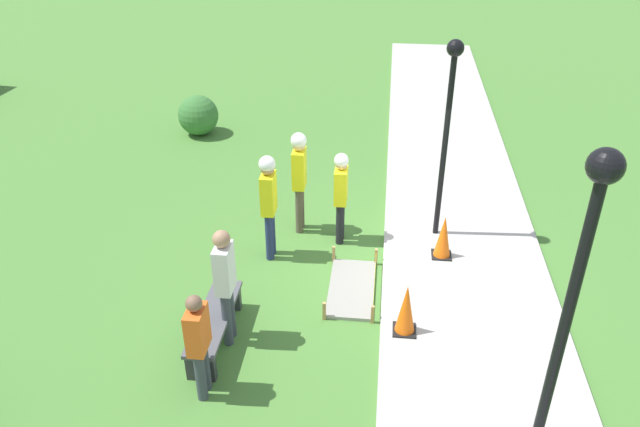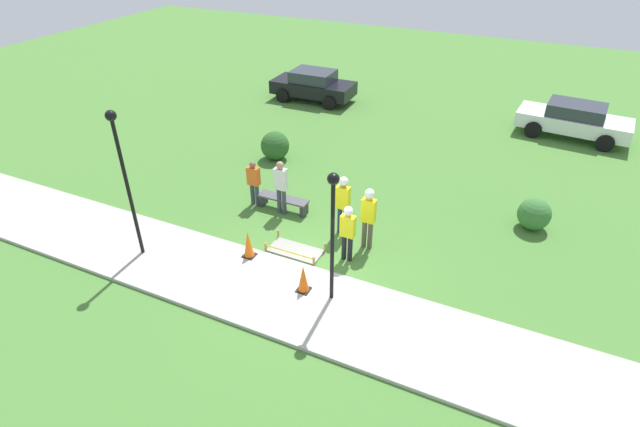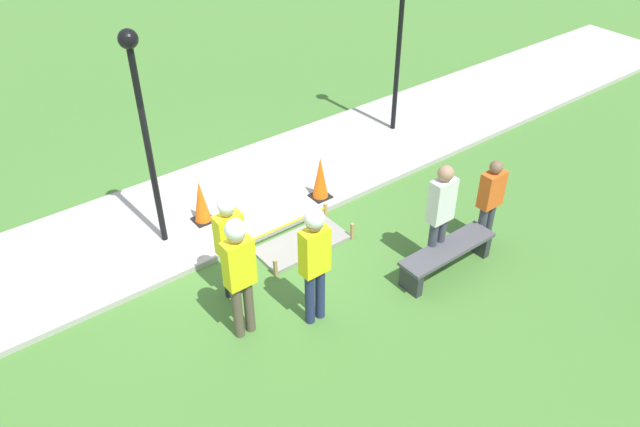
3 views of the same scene
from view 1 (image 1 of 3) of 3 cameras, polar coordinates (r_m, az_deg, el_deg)
The scene contains 14 objects.
ground_plane at distance 10.91m, azimuth 5.78°, elevation -4.49°, with size 60.00×60.00×0.00m, color #477A33.
sidewalk at distance 10.98m, azimuth 13.03°, elevation -4.64°, with size 28.00×2.76×0.10m.
wet_concrete_patch at distance 10.21m, azimuth 2.91°, elevation -6.83°, with size 1.60×0.78×0.31m.
traffic_cone_near_patch at distance 9.12m, azimuth 7.88°, elevation -8.64°, with size 0.34×0.34×0.82m.
traffic_cone_far_patch at distance 10.85m, azimuth 11.22°, elevation -2.09°, with size 0.34×0.34×0.79m.
park_bench at distance 9.20m, azimuth -9.60°, elevation -9.84°, with size 1.72×0.44×0.46m.
worker_supervisor at distance 11.21m, azimuth -1.91°, elevation 3.79°, with size 0.40×0.28×1.96m.
worker_assistant at distance 10.94m, azimuth 1.92°, elevation 2.12°, with size 0.40×0.25×1.74m.
worker_trainee at distance 10.46m, azimuth -4.72°, elevation 1.50°, with size 0.40×0.28×1.93m.
bystander_in_orange_shirt at distance 8.09m, azimuth -11.03°, elevation -11.37°, with size 0.40×0.22×1.59m.
bystander_in_gray_shirt at distance 8.75m, azimuth -8.66°, elevation -6.02°, with size 0.40×0.24×1.86m.
lamppost_near at distance 10.66m, azimuth 11.67°, elevation 9.11°, with size 0.28×0.28×3.55m.
lamppost_far at distance 5.64m, azimuth 21.71°, elevation -8.51°, with size 0.28×0.28×4.26m.
shrub_rounded_near at distance 15.97m, azimuth -11.07°, elevation 8.81°, with size 1.00×1.00×1.00m.
Camera 1 is at (-8.98, 0.09, 6.19)m, focal length 35.00 mm.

